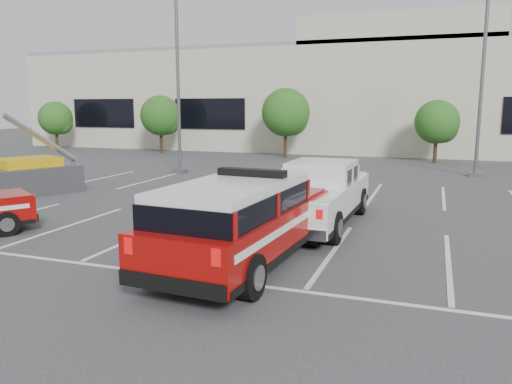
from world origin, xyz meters
TOP-DOWN VIEW (x-y plane):
  - ground at (0.00, 0.00)m, footprint 120.00×120.00m
  - stall_markings at (0.00, 4.50)m, footprint 23.00×15.00m
  - convention_building at (0.18, 31.86)m, footprint 60.00×16.99m
  - tree_far_left at (-24.91, 22.05)m, footprint 2.77×2.77m
  - tree_left at (-14.91, 22.05)m, footprint 3.07×3.07m
  - tree_mid_left at (-4.91, 22.05)m, footprint 3.37×3.37m
  - tree_mid_right at (5.09, 22.05)m, footprint 2.77×2.77m
  - light_pole_left at (-8.00, 12.00)m, footprint 0.90×0.60m
  - light_pole_mid at (7.00, 16.00)m, footprint 0.90×0.60m
  - fire_chief_suv at (0.94, -1.65)m, footprint 2.64×6.27m
  - white_pickup at (1.66, 2.80)m, footprint 2.31×6.26m
  - utility_rig at (-10.97, 4.15)m, footprint 4.47×4.29m

SIDE VIEW (x-z plane):
  - ground at x=0.00m, z-range 0.00..0.00m
  - stall_markings at x=0.00m, z-range 0.00..0.01m
  - utility_rig at x=-10.97m, z-range -1.01..2.35m
  - white_pickup at x=1.66m, z-range -0.19..1.71m
  - fire_chief_suv at x=0.94m, z-range -0.20..1.96m
  - tree_far_left at x=-24.91m, z-range 0.51..4.50m
  - tree_mid_right at x=5.09m, z-range 0.51..4.50m
  - tree_left at x=-14.91m, z-range 0.56..4.98m
  - tree_mid_left at x=-4.91m, z-range 0.62..5.46m
  - convention_building at x=0.18m, z-range -1.88..11.32m
  - light_pole_left at x=-8.00m, z-range 0.07..10.31m
  - light_pole_mid at x=7.00m, z-range 0.07..10.31m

